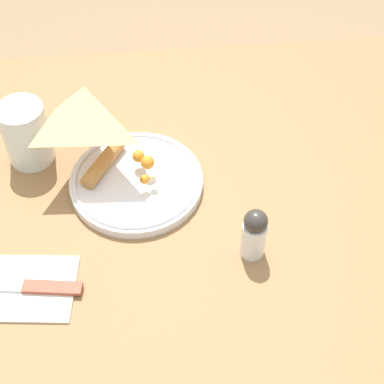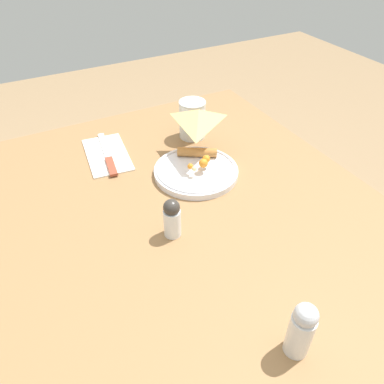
% 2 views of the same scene
% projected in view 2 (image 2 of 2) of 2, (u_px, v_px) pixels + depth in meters
% --- Properties ---
extents(ground_plane, '(6.00, 6.00, 0.00)m').
position_uv_depth(ground_plane, '(196.00, 380.00, 1.28)').
color(ground_plane, '#997A56').
extents(dining_table, '(1.13, 0.87, 0.74)m').
position_uv_depth(dining_table, '(198.00, 255.00, 0.88)').
color(dining_table, olive).
rests_on(dining_table, ground_plane).
extents(plate_pizza, '(0.21, 0.21, 0.05)m').
position_uv_depth(plate_pizza, '(196.00, 169.00, 0.94)').
color(plate_pizza, white).
rests_on(plate_pizza, dining_table).
extents(milk_glass, '(0.08, 0.08, 0.11)m').
position_uv_depth(milk_glass, '(192.00, 120.00, 1.07)').
color(milk_glass, white).
rests_on(milk_glass, dining_table).
extents(napkin_folded, '(0.21, 0.13, 0.00)m').
position_uv_depth(napkin_folded, '(107.00, 155.00, 1.02)').
color(napkin_folded, white).
rests_on(napkin_folded, dining_table).
extents(butter_knife, '(0.22, 0.05, 0.01)m').
position_uv_depth(butter_knife, '(108.00, 155.00, 1.01)').
color(butter_knife, '#99422D').
rests_on(butter_knife, napkin_folded).
extents(salt_shaker, '(0.04, 0.04, 0.11)m').
position_uv_depth(salt_shaker, '(302.00, 329.00, 0.56)').
color(salt_shaker, silver).
rests_on(salt_shaker, dining_table).
extents(pepper_shaker, '(0.04, 0.04, 0.09)m').
position_uv_depth(pepper_shaker, '(172.00, 217.00, 0.76)').
color(pepper_shaker, white).
rests_on(pepper_shaker, dining_table).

